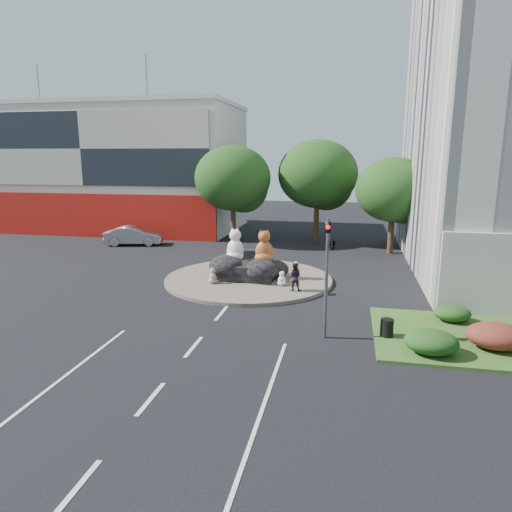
{
  "coord_description": "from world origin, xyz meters",
  "views": [
    {
      "loc": [
        5.77,
        -15.92,
        7.36
      ],
      "look_at": [
        0.88,
        7.97,
        2.0
      ],
      "focal_mm": 32.0,
      "sensor_mm": 36.0,
      "label": 1
    }
  ],
  "objects_px": {
    "cat_white": "(235,245)",
    "pedestrian_dark": "(294,277)",
    "cat_tabby": "(264,246)",
    "parked_car": "(134,236)",
    "kitten_calico": "(213,275)",
    "kitten_white": "(282,278)",
    "litter_bin": "(387,327)",
    "pedestrian_pink": "(295,276)"
  },
  "relations": [
    {
      "from": "cat_tabby",
      "to": "kitten_white",
      "type": "bearing_deg",
      "value": -58.48
    },
    {
      "from": "cat_white",
      "to": "kitten_white",
      "type": "distance_m",
      "value": 3.7
    },
    {
      "from": "cat_white",
      "to": "pedestrian_pink",
      "type": "height_order",
      "value": "cat_white"
    },
    {
      "from": "parked_car",
      "to": "litter_bin",
      "type": "bearing_deg",
      "value": -144.59
    },
    {
      "from": "cat_tabby",
      "to": "parked_car",
      "type": "height_order",
      "value": "cat_tabby"
    },
    {
      "from": "pedestrian_dark",
      "to": "parked_car",
      "type": "xyz_separation_m",
      "value": [
        -14.97,
        11.32,
        -0.18
      ]
    },
    {
      "from": "cat_tabby",
      "to": "cat_white",
      "type": "bearing_deg",
      "value": 169.22
    },
    {
      "from": "parked_car",
      "to": "cat_tabby",
      "type": "bearing_deg",
      "value": -138.9
    },
    {
      "from": "kitten_white",
      "to": "parked_car",
      "type": "relative_size",
      "value": 0.18
    },
    {
      "from": "cat_white",
      "to": "pedestrian_dark",
      "type": "xyz_separation_m",
      "value": [
        3.86,
        -2.32,
        -1.17
      ]
    },
    {
      "from": "cat_white",
      "to": "cat_tabby",
      "type": "relative_size",
      "value": 1.01
    },
    {
      "from": "cat_tabby",
      "to": "kitten_calico",
      "type": "distance_m",
      "value": 3.52
    },
    {
      "from": "kitten_white",
      "to": "pedestrian_dark",
      "type": "height_order",
      "value": "pedestrian_dark"
    },
    {
      "from": "cat_white",
      "to": "parked_car",
      "type": "distance_m",
      "value": 14.36
    },
    {
      "from": "pedestrian_pink",
      "to": "litter_bin",
      "type": "xyz_separation_m",
      "value": [
        4.43,
        -5.58,
        -0.51
      ]
    },
    {
      "from": "cat_tabby",
      "to": "parked_car",
      "type": "xyz_separation_m",
      "value": [
        -12.87,
        9.02,
        -1.34
      ]
    },
    {
      "from": "cat_tabby",
      "to": "kitten_white",
      "type": "relative_size",
      "value": 2.38
    },
    {
      "from": "pedestrian_pink",
      "to": "parked_car",
      "type": "height_order",
      "value": "pedestrian_pink"
    },
    {
      "from": "cat_tabby",
      "to": "litter_bin",
      "type": "relative_size",
      "value": 2.83
    },
    {
      "from": "kitten_calico",
      "to": "kitten_white",
      "type": "height_order",
      "value": "kitten_calico"
    },
    {
      "from": "cat_tabby",
      "to": "litter_bin",
      "type": "height_order",
      "value": "cat_tabby"
    },
    {
      "from": "litter_bin",
      "to": "pedestrian_pink",
      "type": "bearing_deg",
      "value": 128.43
    },
    {
      "from": "pedestrian_pink",
      "to": "parked_car",
      "type": "distance_m",
      "value": 18.69
    },
    {
      "from": "cat_tabby",
      "to": "kitten_white",
      "type": "xyz_separation_m",
      "value": [
        1.28,
        -1.44,
        -1.5
      ]
    },
    {
      "from": "cat_white",
      "to": "pedestrian_dark",
      "type": "relative_size",
      "value": 1.35
    },
    {
      "from": "kitten_white",
      "to": "parked_car",
      "type": "xyz_separation_m",
      "value": [
        -14.16,
        10.46,
        0.16
      ]
    },
    {
      "from": "cat_white",
      "to": "kitten_white",
      "type": "bearing_deg",
      "value": -0.48
    },
    {
      "from": "kitten_calico",
      "to": "kitten_white",
      "type": "bearing_deg",
      "value": 35.15
    },
    {
      "from": "kitten_calico",
      "to": "pedestrian_dark",
      "type": "height_order",
      "value": "pedestrian_dark"
    },
    {
      "from": "litter_bin",
      "to": "cat_white",
      "type": "bearing_deg",
      "value": 137.17
    },
    {
      "from": "pedestrian_pink",
      "to": "pedestrian_dark",
      "type": "xyz_separation_m",
      "value": [
        -0.04,
        -0.18,
        -0.02
      ]
    },
    {
      "from": "pedestrian_dark",
      "to": "cat_tabby",
      "type": "bearing_deg",
      "value": -49.65
    },
    {
      "from": "cat_tabby",
      "to": "kitten_calico",
      "type": "bearing_deg",
      "value": -157.18
    },
    {
      "from": "pedestrian_dark",
      "to": "parked_car",
      "type": "height_order",
      "value": "pedestrian_dark"
    },
    {
      "from": "cat_white",
      "to": "kitten_calico",
      "type": "bearing_deg",
      "value": -92.32
    },
    {
      "from": "cat_tabby",
      "to": "pedestrian_pink",
      "type": "relative_size",
      "value": 1.29
    },
    {
      "from": "kitten_calico",
      "to": "parked_car",
      "type": "xyz_separation_m",
      "value": [
        -10.2,
        10.77,
        0.13
      ]
    },
    {
      "from": "cat_white",
      "to": "kitten_calico",
      "type": "xyz_separation_m",
      "value": [
        -0.91,
        -1.76,
        -1.48
      ]
    },
    {
      "from": "pedestrian_dark",
      "to": "litter_bin",
      "type": "height_order",
      "value": "pedestrian_dark"
    },
    {
      "from": "kitten_calico",
      "to": "pedestrian_pink",
      "type": "bearing_deg",
      "value": 26.2
    },
    {
      "from": "cat_tabby",
      "to": "parked_car",
      "type": "relative_size",
      "value": 0.43
    },
    {
      "from": "pedestrian_dark",
      "to": "kitten_calico",
      "type": "bearing_deg",
      "value": -8.6
    }
  ]
}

